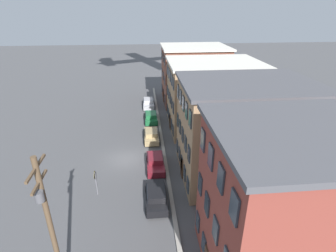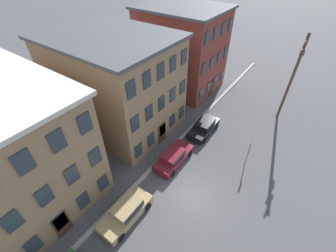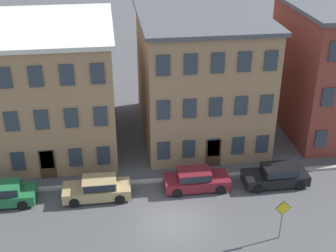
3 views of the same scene
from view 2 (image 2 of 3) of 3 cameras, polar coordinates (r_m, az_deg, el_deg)
ground_plane at (r=19.65m, az=6.25°, el=-17.05°), size 200.00×200.00×0.00m
kerb_strip at (r=21.07m, az=-4.51°, el=-11.03°), size 56.00×0.36×0.16m
apartment_far at (r=24.22m, az=-13.24°, el=10.57°), size 9.55×12.32×9.85m
apartment_annex at (r=31.23m, az=3.49°, el=18.86°), size 8.55×10.30×10.41m
car_tan at (r=18.22m, az=-10.56°, el=-20.47°), size 4.40×1.92×1.43m
car_maroon at (r=21.15m, az=1.37°, el=-7.83°), size 4.40×1.92×1.43m
car_black at (r=24.65m, az=9.14°, el=-0.11°), size 4.40×1.92×1.43m
caution_sign at (r=21.67m, az=19.98°, el=-5.67°), size 0.96×0.08×2.63m
utility_pole at (r=27.47m, az=29.25°, el=11.31°), size 2.40×0.44×9.73m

